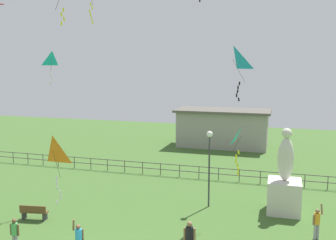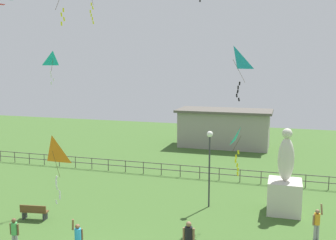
% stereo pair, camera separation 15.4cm
% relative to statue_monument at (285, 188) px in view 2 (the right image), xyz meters
% --- Properties ---
extents(statue_monument, '(1.85, 1.85, 4.91)m').
position_rel_statue_monument_xyz_m(statue_monument, '(0.00, 0.00, 0.00)').
color(statue_monument, beige).
rests_on(statue_monument, ground_plane).
extents(lamppost, '(0.36, 0.36, 4.60)m').
position_rel_statue_monument_xyz_m(lamppost, '(-4.30, -0.35, 1.86)').
color(lamppost, '#38383D').
rests_on(lamppost, ground_plane).
extents(park_bench, '(1.55, 0.64, 0.85)m').
position_rel_statue_monument_xyz_m(park_bench, '(-13.09, -5.07, -1.01)').
color(park_bench, brown).
rests_on(park_bench, ground_plane).
extents(person_0, '(0.43, 0.38, 1.80)m').
position_rel_statue_monument_xyz_m(person_0, '(-8.64, -8.07, -0.57)').
color(person_0, '#3F4C47').
rests_on(person_0, ground_plane).
extents(person_1, '(0.48, 0.30, 1.80)m').
position_rel_statue_monument_xyz_m(person_1, '(1.52, -3.18, -0.57)').
color(person_1, '#99999E').
rests_on(person_1, ground_plane).
extents(person_3, '(0.47, 0.29, 1.54)m').
position_rel_statue_monument_xyz_m(person_3, '(-11.71, -8.37, -0.58)').
color(person_3, '#99999E').
rests_on(person_3, ground_plane).
extents(person_4, '(0.52, 0.32, 1.74)m').
position_rel_statue_monument_xyz_m(person_4, '(-3.94, -6.86, -0.47)').
color(person_4, '#99999E').
rests_on(person_4, ground_plane).
extents(kite_1, '(0.68, 1.04, 2.47)m').
position_rel_statue_monument_xyz_m(kite_1, '(-2.18, -3.50, 3.42)').
color(kite_1, '#19B2B2').
extents(kite_2, '(0.58, 0.95, 2.08)m').
position_rel_statue_monument_xyz_m(kite_2, '(-14.03, -1.25, 7.27)').
color(kite_2, '#19B2B2').
extents(kite_4, '(1.35, 1.37, 2.91)m').
position_rel_statue_monument_xyz_m(kite_4, '(-2.94, -1.14, 7.16)').
color(kite_4, '#198CD1').
extents(kite_6, '(0.91, 0.75, 3.14)m').
position_rel_statue_monument_xyz_m(kite_6, '(-9.71, -8.10, 3.15)').
color(kite_6, orange).
extents(waterfront_railing, '(36.02, 0.06, 0.95)m').
position_rel_statue_monument_xyz_m(waterfront_railing, '(-7.74, 5.12, -0.85)').
color(waterfront_railing, '#4C4742').
rests_on(waterfront_railing, ground_plane).
extents(pavilion_building, '(9.62, 4.52, 3.86)m').
position_rel_statue_monument_xyz_m(pavilion_building, '(-6.12, 17.12, 0.49)').
color(pavilion_building, gray).
rests_on(pavilion_building, ground_plane).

